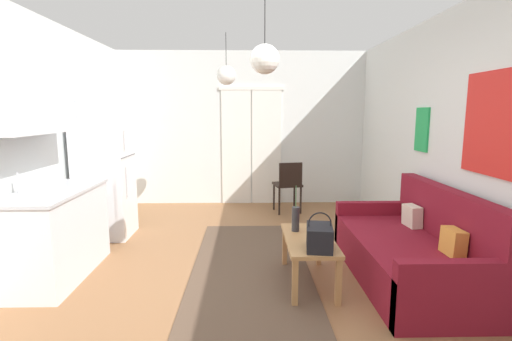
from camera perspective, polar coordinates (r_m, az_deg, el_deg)
name	(u,v)px	position (r m, az deg, el deg)	size (l,w,h in m)	color
ground_plane	(237,301)	(3.59, -2.84, -19.21)	(4.93, 7.66, 0.10)	#8E603D
wall_back	(242,129)	(6.75, -2.07, 6.25)	(4.53, 0.13, 2.69)	silver
wall_right	(494,147)	(3.82, 32.38, 3.09)	(0.12, 7.26, 2.69)	silver
area_rug	(251,267)	(4.13, -0.81, -14.46)	(1.22, 2.91, 0.01)	brown
couch	(415,253)	(4.07, 22.93, -11.45)	(0.94, 1.92, 0.91)	maroon
coffee_table	(309,244)	(3.70, 8.01, -11.04)	(0.45, 0.96, 0.45)	#B27F4C
bamboo_vase	(296,219)	(3.82, 6.02, -7.30)	(0.08, 0.08, 0.47)	#2D2D33
handbag	(319,237)	(3.37, 9.59, -9.91)	(0.26, 0.35, 0.33)	black
refrigerator	(104,170)	(5.30, -21.99, 0.06)	(0.66, 0.60, 1.78)	white
kitchen_counter	(49,203)	(4.21, -28.85, -4.30)	(0.62, 1.27, 2.02)	silver
accent_chair	(288,183)	(6.14, 4.93, -1.92)	(0.49, 0.47, 0.84)	black
pendant_lamp_near	(265,59)	(3.12, 1.34, 16.53)	(0.24, 0.24, 0.75)	black
pendant_lamp_far	(226,75)	(5.26, -4.53, 14.19)	(0.26, 0.26, 0.69)	black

